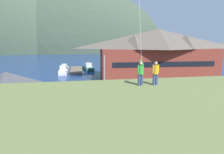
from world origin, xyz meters
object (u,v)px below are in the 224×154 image
at_px(storage_shed_near_lot, 7,91).
at_px(moored_boat_outer_mooring, 88,68).
at_px(parked_car_front_row_silver, 65,112).
at_px(parking_light_pole, 104,72).
at_px(parked_car_mid_row_near, 213,103).
at_px(parked_car_front_row_end, 214,91).
at_px(moored_boat_wharfside, 65,69).
at_px(parked_car_corner_spot, 74,96).
at_px(parked_car_mid_row_center, 179,103).
at_px(parked_car_back_row_left, 157,94).
at_px(parked_car_lone_by_shed, 147,111).
at_px(person_kite_flyer, 141,73).
at_px(person_companion, 156,73).
at_px(harbor_lodge, 158,52).
at_px(wharf_dock, 76,70).
at_px(moored_boat_inner_slip, 63,71).

bearing_deg(storage_shed_near_lot, moored_boat_outer_mooring, 68.97).
height_order(parked_car_front_row_silver, parking_light_pole, parking_light_pole).
xyz_separation_m(parked_car_mid_row_near, parked_car_front_row_end, (3.98, 5.12, 0.00)).
relative_size(moored_boat_wharfside, parked_car_front_row_silver, 1.40).
distance_m(moored_boat_outer_mooring, parked_car_corner_spot, 29.53).
bearing_deg(storage_shed_near_lot, parked_car_mid_row_center, -10.23).
relative_size(parked_car_corner_spot, parked_car_back_row_left, 1.02).
bearing_deg(parked_car_mid_row_near, parked_car_lone_by_shed, -172.65).
height_order(person_kite_flyer, person_companion, person_kite_flyer).
distance_m(parked_car_front_row_end, parking_light_pole, 17.94).
distance_m(moored_boat_outer_mooring, parked_car_mid_row_center, 36.17).
distance_m(harbor_lodge, parked_car_mid_row_near, 22.40).
distance_m(wharf_dock, parked_car_front_row_silver, 33.27).
bearing_deg(parked_car_front_row_end, parked_car_back_row_left, 178.09).
relative_size(moored_boat_inner_slip, parked_car_mid_row_near, 1.64).
xyz_separation_m(parked_car_back_row_left, parked_car_lone_by_shed, (-3.96, -6.66, 0.00)).
bearing_deg(moored_boat_inner_slip, wharf_dock, 36.03).
height_order(parked_car_corner_spot, parked_car_back_row_left, same).
height_order(moored_boat_outer_mooring, parked_car_front_row_silver, moored_boat_outer_mooring).
relative_size(harbor_lodge, storage_shed_near_lot, 4.24).
distance_m(parked_car_lone_by_shed, parking_light_pole, 11.91).
xyz_separation_m(wharf_dock, moored_boat_wharfside, (-3.26, 0.87, 0.37)).
bearing_deg(parked_car_mid_row_near, moored_boat_outer_mooring, 112.63).
relative_size(parked_car_lone_by_shed, person_kite_flyer, 2.30).
height_order(parked_car_back_row_left, parked_car_front_row_silver, same).
bearing_deg(parked_car_back_row_left, moored_boat_outer_mooring, 107.20).
xyz_separation_m(parked_car_front_row_end, person_kite_flyer, (-16.63, -13.29, 5.93)).
xyz_separation_m(parked_car_front_row_silver, person_kite_flyer, (6.22, -8.31, 5.93)).
bearing_deg(parked_car_back_row_left, harbor_lodge, 68.16).
bearing_deg(parked_car_front_row_end, parked_car_front_row_silver, -167.71).
height_order(moored_boat_wharfside, parked_car_front_row_silver, moored_boat_wharfside).
distance_m(moored_boat_outer_mooring, person_companion, 44.22).
xyz_separation_m(wharf_dock, parked_car_front_row_end, (22.28, -28.28, 0.71)).
bearing_deg(wharf_dock, moored_boat_wharfside, 165.12).
height_order(storage_shed_near_lot, parked_car_front_row_end, storage_shed_near_lot).
relative_size(moored_boat_outer_mooring, moored_boat_inner_slip, 1.10).
height_order(parked_car_corner_spot, parking_light_pole, parking_light_pole).
distance_m(moored_boat_wharfside, parked_car_lone_by_shed, 37.50).
distance_m(parked_car_mid_row_center, parking_light_pole, 12.81).
distance_m(harbor_lodge, person_kite_flyer, 32.98).
bearing_deg(moored_boat_inner_slip, moored_boat_outer_mooring, 32.89).
bearing_deg(harbor_lodge, storage_shed_near_lot, -148.30).
relative_size(wharf_dock, parked_car_front_row_end, 2.57).
distance_m(parked_car_front_row_end, parked_car_lone_by_shed, 14.85).
xyz_separation_m(moored_boat_wharfside, parked_car_mid_row_center, (17.10, -33.52, 0.34)).
height_order(parked_car_front_row_end, parked_car_back_row_left, same).
bearing_deg(moored_boat_outer_mooring, harbor_lodge, -40.67).
bearing_deg(person_kite_flyer, person_companion, -3.77).
relative_size(wharf_dock, parked_car_mid_row_near, 2.66).
xyz_separation_m(moored_boat_inner_slip, parked_car_front_row_end, (25.71, -25.78, 0.34)).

